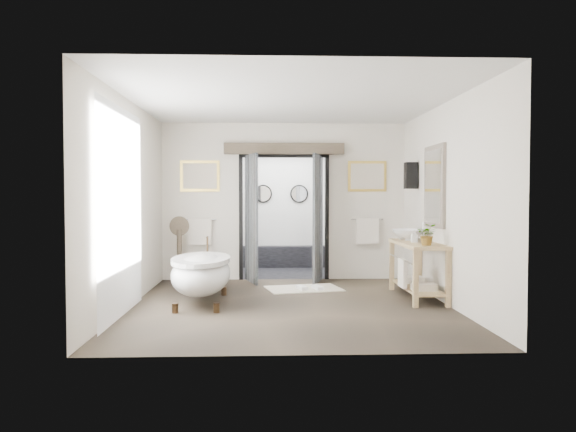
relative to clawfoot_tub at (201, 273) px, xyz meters
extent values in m
plane|color=#4E4232|center=(1.27, -0.19, -0.44)|extent=(5.00, 5.00, 0.00)
cube|color=beige|center=(1.27, -2.69, 1.01)|extent=(4.50, 0.02, 2.90)
cube|color=beige|center=(-0.98, -0.19, 1.01)|extent=(0.02, 5.00, 2.90)
cube|color=beige|center=(3.52, -0.19, 1.01)|extent=(0.02, 5.00, 2.90)
cube|color=beige|center=(-0.25, 2.31, 1.01)|extent=(1.45, 0.02, 2.90)
cube|color=beige|center=(2.80, 2.31, 1.01)|extent=(1.45, 0.02, 2.90)
cube|color=beige|center=(1.27, 2.31, 2.16)|extent=(1.60, 0.02, 0.60)
cube|color=silver|center=(1.27, -0.19, 2.46)|extent=(4.50, 5.00, 0.02)
cube|color=white|center=(-0.93, -0.79, 0.91)|extent=(0.02, 2.20, 2.70)
cube|color=slate|center=(3.50, 0.32, 1.26)|extent=(0.05, 0.95, 1.25)
cube|color=silver|center=(3.47, 0.32, 1.26)|extent=(0.01, 0.80, 1.10)
cube|color=black|center=(3.40, 1.36, 1.46)|extent=(0.20, 0.20, 0.45)
sphere|color=#FFCC8C|center=(3.40, 1.36, 1.46)|extent=(0.10, 0.10, 0.10)
cube|color=black|center=(1.27, 3.31, -0.44)|extent=(2.20, 2.00, 0.01)
cube|color=silver|center=(1.27, 3.31, 2.06)|extent=(2.20, 2.00, 0.02)
cube|color=white|center=(1.27, 4.31, 0.81)|extent=(2.20, 0.02, 2.50)
cube|color=white|center=(0.17, 3.31, 0.81)|extent=(0.02, 2.00, 2.50)
cube|color=white|center=(2.37, 3.31, 0.81)|extent=(0.02, 2.00, 2.50)
cube|color=black|center=(1.27, 4.13, -0.22)|extent=(2.00, 0.35, 0.45)
cylinder|color=silver|center=(0.87, 4.28, 1.16)|extent=(0.40, 0.03, 0.40)
cylinder|color=silver|center=(1.67, 4.28, 1.16)|extent=(0.40, 0.03, 0.40)
cube|color=black|center=(0.47, 2.31, 0.71)|extent=(0.07, 0.10, 2.30)
cube|color=black|center=(2.07, 2.31, 0.71)|extent=(0.07, 0.10, 2.30)
cube|color=black|center=(1.27, 2.31, 1.86)|extent=(1.67, 0.10, 0.07)
cube|color=black|center=(0.67, 1.96, 0.71)|extent=(0.26, 0.78, 2.30)
cube|color=black|center=(1.87, 1.96, 0.71)|extent=(0.26, 0.78, 2.30)
cube|color=brown|center=(1.27, 2.21, 1.98)|extent=(2.20, 0.20, 0.20)
cube|color=gold|center=(-0.28, 2.29, 1.48)|extent=(0.72, 0.03, 0.57)
cube|color=beige|center=(-0.28, 2.27, 1.48)|extent=(0.62, 0.01, 0.47)
cube|color=gold|center=(2.82, 2.29, 1.48)|extent=(0.72, 0.03, 0.57)
cube|color=beige|center=(2.82, 2.27, 1.48)|extent=(0.62, 0.01, 0.47)
cylinder|color=silver|center=(-0.28, 2.25, 0.68)|extent=(0.60, 0.02, 0.02)
cube|color=white|center=(-0.28, 2.23, 0.46)|extent=(0.42, 0.08, 0.48)
cylinder|color=silver|center=(2.82, 2.25, 0.68)|extent=(0.60, 0.02, 0.02)
cube|color=white|center=(2.82, 2.23, 0.46)|extent=(0.42, 0.08, 0.48)
cylinder|color=#3B2918|center=(-0.27, -0.66, -0.38)|extent=(0.09, 0.09, 0.13)
cylinder|color=#3B2918|center=(0.27, -0.66, -0.38)|extent=(0.09, 0.09, 0.13)
cylinder|color=#3B2918|center=(-0.27, 0.66, -0.38)|extent=(0.09, 0.09, 0.13)
cylinder|color=#3B2918|center=(0.27, 0.66, -0.38)|extent=(0.09, 0.09, 0.13)
ellipsoid|color=white|center=(0.00, 0.00, -0.02)|extent=(0.83, 1.86, 0.59)
cylinder|color=#3B2918|center=(0.00, 0.85, 0.34)|extent=(0.03, 0.03, 0.24)
cube|color=#A58458|center=(3.02, -0.42, -0.02)|extent=(0.07, 0.07, 0.85)
cube|color=#A58458|center=(3.48, -0.42, -0.02)|extent=(0.07, 0.07, 0.85)
cube|color=#A58458|center=(3.02, 1.06, -0.02)|extent=(0.07, 0.07, 0.85)
cube|color=#A58458|center=(3.48, 1.06, -0.02)|extent=(0.07, 0.07, 0.85)
cube|color=#A58458|center=(3.25, 0.32, 0.38)|extent=(0.55, 1.60, 0.05)
cube|color=#A58458|center=(3.25, 0.32, -0.28)|extent=(0.45, 1.50, 0.03)
cylinder|color=silver|center=(2.98, 0.32, 0.16)|extent=(0.02, 1.40, 0.02)
cube|color=white|center=(2.98, 0.17, -0.04)|extent=(0.06, 0.34, 0.42)
cube|color=white|center=(3.25, -0.03, -0.22)|extent=(0.35, 0.25, 0.10)
cube|color=white|center=(3.25, 0.67, -0.22)|extent=(0.35, 0.25, 0.10)
cube|color=brown|center=(-0.61, 1.96, -0.40)|extent=(0.23, 0.23, 0.08)
cylinder|color=brown|center=(-0.61, 1.96, 0.07)|extent=(0.09, 0.09, 0.88)
cylinder|color=silver|center=(-0.61, 1.98, 0.57)|extent=(0.31, 0.02, 0.31)
cylinder|color=brown|center=(-0.61, 1.96, 0.57)|extent=(0.35, 0.02, 0.35)
cube|color=silver|center=(1.56, 1.19, -0.44)|extent=(1.34, 1.04, 0.01)
cube|color=white|center=(1.52, 1.08, -0.40)|extent=(0.20, 0.30, 0.05)
cube|color=white|center=(1.79, 1.08, -0.40)|extent=(0.20, 0.30, 0.05)
imported|color=white|center=(3.19, 0.66, 0.49)|extent=(0.52, 0.52, 0.18)
imported|color=gray|center=(3.24, -0.22, 0.56)|extent=(0.35, 0.32, 0.31)
imported|color=gray|center=(3.19, 0.32, 0.50)|extent=(0.09, 0.09, 0.19)
imported|color=gray|center=(3.15, 0.92, 0.49)|extent=(0.17, 0.17, 0.17)
camera|label=1|loc=(0.94, -8.11, 1.12)|focal=35.00mm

